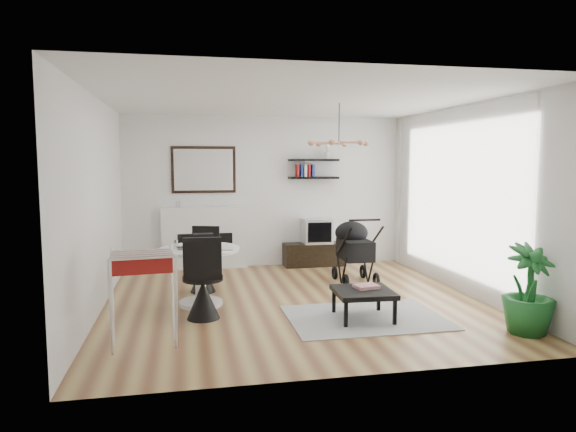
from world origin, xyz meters
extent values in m
plane|color=brown|center=(0.00, 0.00, 0.00)|extent=(5.00, 5.00, 0.00)
plane|color=white|center=(0.00, 0.00, 2.70)|extent=(5.00, 5.00, 0.00)
plane|color=white|center=(0.00, 2.50, 1.35)|extent=(5.00, 0.00, 5.00)
plane|color=white|center=(-2.50, 0.00, 1.35)|extent=(0.00, 5.00, 5.00)
plane|color=white|center=(2.50, 0.00, 1.35)|extent=(0.00, 5.00, 5.00)
cube|color=white|center=(2.40, 0.20, 1.35)|extent=(0.04, 3.60, 2.60)
cube|color=white|center=(-1.10, 2.42, 0.55)|extent=(1.50, 0.15, 1.10)
cube|color=black|center=(-1.10, 2.36, 0.48)|extent=(0.95, 0.06, 0.32)
cube|color=black|center=(-1.10, 2.48, 1.75)|extent=(1.12, 0.03, 0.82)
cube|color=white|center=(-1.10, 2.46, 1.75)|extent=(1.02, 0.01, 0.72)
cube|color=black|center=(0.86, 2.37, 1.60)|extent=(0.90, 0.25, 0.04)
cube|color=black|center=(0.86, 2.37, 1.92)|extent=(0.90, 0.25, 0.04)
cube|color=black|center=(0.86, 2.30, 0.21)|extent=(1.11, 0.39, 0.42)
cube|color=silver|center=(0.90, 2.30, 0.64)|extent=(0.51, 0.45, 0.45)
cube|color=black|center=(0.90, 2.08, 0.64)|extent=(0.44, 0.01, 0.36)
cylinder|color=white|center=(-1.25, 0.05, 0.03)|extent=(0.57, 0.57, 0.06)
cylinder|color=white|center=(-1.25, 0.05, 0.39)|extent=(0.14, 0.14, 0.67)
cylinder|color=white|center=(-1.25, 0.05, 0.75)|extent=(1.05, 1.05, 0.04)
imported|color=black|center=(-1.36, -0.03, 0.78)|extent=(0.41, 0.31, 0.03)
cube|color=black|center=(-1.20, 0.25, 0.85)|extent=(0.27, 0.16, 0.16)
cube|color=beige|center=(-1.03, -0.09, 0.77)|extent=(0.37, 0.31, 0.01)
cylinder|color=white|center=(-1.56, 0.20, 0.81)|extent=(0.05, 0.05, 0.09)
cylinder|color=black|center=(-1.20, 0.77, 0.46)|extent=(0.45, 0.45, 0.05)
cone|color=black|center=(-1.20, 0.77, 0.21)|extent=(0.37, 0.37, 0.43)
cube|color=black|center=(-1.14, 0.96, 0.71)|extent=(0.40, 0.16, 0.46)
cylinder|color=black|center=(-1.24, -0.53, 0.50)|extent=(0.49, 0.49, 0.06)
cone|color=black|center=(-1.24, -0.53, 0.23)|extent=(0.40, 0.40, 0.46)
cube|color=black|center=(-1.24, -0.75, 0.77)|extent=(0.44, 0.06, 0.50)
cube|color=maroon|center=(-1.86, -1.39, 0.87)|extent=(0.60, 0.38, 0.15)
cube|color=black|center=(1.16, 0.89, 0.52)|extent=(0.44, 0.65, 0.30)
ellipsoid|color=black|center=(1.16, 1.09, 0.76)|extent=(0.52, 0.52, 0.37)
cylinder|color=black|center=(1.16, 0.48, 1.03)|extent=(0.48, 0.03, 0.03)
torus|color=black|center=(0.92, 1.20, 0.10)|extent=(0.06, 0.23, 0.23)
torus|color=black|center=(1.40, 1.20, 0.10)|extent=(0.06, 0.23, 0.23)
torus|color=black|center=(0.92, 0.59, 0.10)|extent=(0.06, 0.23, 0.23)
torus|color=black|center=(1.40, 0.59, 0.10)|extent=(0.06, 0.23, 0.23)
cube|color=#A8A8A8|center=(0.69, -0.90, 0.01)|extent=(1.87, 1.35, 0.01)
cube|color=black|center=(0.65, -0.94, 0.33)|extent=(0.71, 0.71, 0.06)
cube|color=black|center=(0.34, -1.21, 0.16)|extent=(0.04, 0.04, 0.29)
cube|color=black|center=(0.92, -1.24, 0.16)|extent=(0.04, 0.04, 0.29)
cube|color=black|center=(0.37, -0.63, 0.16)|extent=(0.04, 0.04, 0.29)
cube|color=black|center=(0.95, -0.66, 0.16)|extent=(0.04, 0.04, 0.29)
cube|color=#B62D31|center=(0.71, -0.86, 0.38)|extent=(0.31, 0.26, 0.04)
imported|color=#1C6327|center=(2.25, -1.77, 0.50)|extent=(0.64, 0.64, 0.99)
camera|label=1|loc=(-1.41, -6.65, 1.88)|focal=32.00mm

